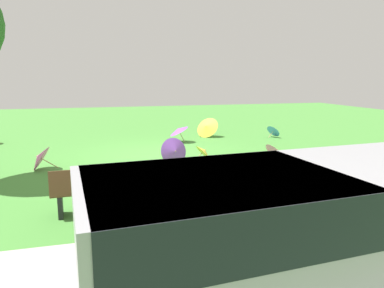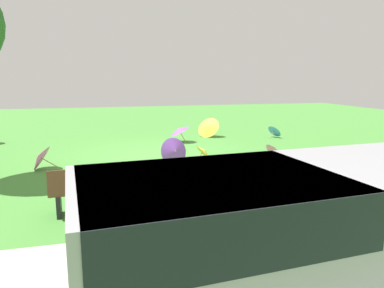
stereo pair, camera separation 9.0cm
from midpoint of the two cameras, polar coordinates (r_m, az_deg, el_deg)
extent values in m
plane|color=#478C38|center=(11.98, -6.31, -1.71)|extent=(40.00, 40.00, 0.00)
cube|color=#99999E|center=(4.30, 14.74, -12.56)|extent=(4.72, 2.22, 1.35)
cube|color=black|center=(3.74, 3.12, -9.20)|extent=(2.71, 2.10, 0.55)
cylinder|color=black|center=(4.76, -9.65, -16.32)|extent=(0.77, 0.27, 0.76)
cylinder|color=black|center=(6.11, 22.23, -10.78)|extent=(0.77, 0.27, 0.76)
cube|color=brown|center=(7.08, -15.20, -6.87)|extent=(1.62, 0.52, 0.05)
cube|color=brown|center=(6.82, -15.20, -5.55)|extent=(1.60, 0.19, 0.45)
cube|color=black|center=(7.15, -20.30, -8.88)|extent=(0.10, 0.41, 0.45)
cube|color=black|center=(7.20, -9.97, -8.24)|extent=(0.10, 0.41, 0.45)
cylinder|color=tan|center=(10.56, 15.74, -2.87)|extent=(0.03, 0.26, 0.20)
cone|color=pink|center=(10.66, 15.30, -2.07)|extent=(0.60, 0.44, 0.53)
sphere|color=tan|center=(10.69, 15.19, -1.88)|extent=(0.04, 0.05, 0.05)
cylinder|color=tan|center=(10.75, -3.73, -1.30)|extent=(0.15, 0.48, 0.15)
cone|color=purple|center=(10.47, -3.00, -1.16)|extent=(0.86, 0.53, 0.81)
sphere|color=tan|center=(10.41, -2.84, -1.13)|extent=(0.05, 0.05, 0.04)
cylinder|color=tan|center=(10.73, -21.61, -2.81)|extent=(0.43, 0.08, 0.29)
cone|color=pink|center=(10.76, -23.07, -1.94)|extent=(0.62, 0.82, 0.71)
sphere|color=tan|center=(10.77, -23.38, -1.75)|extent=(0.05, 0.04, 0.05)
cylinder|color=tan|center=(8.46, 2.63, -5.53)|extent=(0.36, 0.24, 0.37)
cone|color=teal|center=(8.35, 4.26, -4.24)|extent=(0.93, 0.99, 0.66)
sphere|color=tan|center=(8.33, 4.57, -3.98)|extent=(0.06, 0.06, 0.05)
cylinder|color=tan|center=(11.15, 11.90, -2.04)|extent=(0.34, 0.09, 0.28)
cone|color=pink|center=(11.25, 12.78, -1.09)|extent=(0.64, 0.76, 0.61)
sphere|color=tan|center=(11.27, 12.99, -0.86)|extent=(0.06, 0.04, 0.05)
cylinder|color=tan|center=(15.58, 12.10, 1.46)|extent=(0.30, 0.14, 0.27)
cone|color=#4C8CE5|center=(15.70, 12.56, 2.10)|extent=(0.66, 0.73, 0.52)
sphere|color=tan|center=(15.73, 12.66, 2.23)|extent=(0.06, 0.05, 0.05)
cylinder|color=tan|center=(10.56, 24.44, -3.22)|extent=(0.12, 0.23, 0.37)
cone|color=#D8383F|center=(10.57, 23.85, -1.89)|extent=(0.90, 0.88, 0.46)
sphere|color=tan|center=(10.57, 23.71, -1.59)|extent=(0.05, 0.06, 0.05)
cylinder|color=tan|center=(15.70, 2.73, 2.01)|extent=(0.39, 0.35, 0.38)
cone|color=yellow|center=(15.40, 2.15, 2.72)|extent=(1.17, 1.19, 0.88)
sphere|color=tan|center=(15.34, 2.01, 2.89)|extent=(0.06, 0.06, 0.05)
cylinder|color=tan|center=(14.20, -1.78, 1.16)|extent=(0.24, 0.05, 0.43)
cone|color=purple|center=(14.14, -2.34, 2.22)|extent=(0.82, 0.84, 0.47)
sphere|color=tan|center=(14.12, -2.46, 2.44)|extent=(0.05, 0.04, 0.05)
cylinder|color=tan|center=(8.81, -5.63, -4.96)|extent=(0.22, 0.08, 0.36)
cone|color=orange|center=(8.80, -4.91, -3.48)|extent=(0.74, 0.76, 0.41)
sphere|color=tan|center=(8.80, -4.75, -3.17)|extent=(0.06, 0.05, 0.05)
cylinder|color=tan|center=(10.96, 0.75, -2.06)|extent=(0.29, 0.05, 0.27)
cone|color=yellow|center=(10.99, 1.65, -1.13)|extent=(0.52, 0.60, 0.50)
sphere|color=tan|center=(11.00, 1.87, -0.90)|extent=(0.05, 0.04, 0.05)
cylinder|color=tan|center=(9.30, 8.84, -3.77)|extent=(0.18, 0.35, 0.18)
cone|color=#4C8CE5|center=(9.13, 9.97, -3.41)|extent=(0.81, 0.65, 0.70)
sphere|color=tan|center=(9.09, 10.23, -3.33)|extent=(0.05, 0.06, 0.05)
camera|label=1|loc=(0.05, -90.25, -0.05)|focal=33.99mm
camera|label=2|loc=(0.05, 89.75, 0.05)|focal=33.99mm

